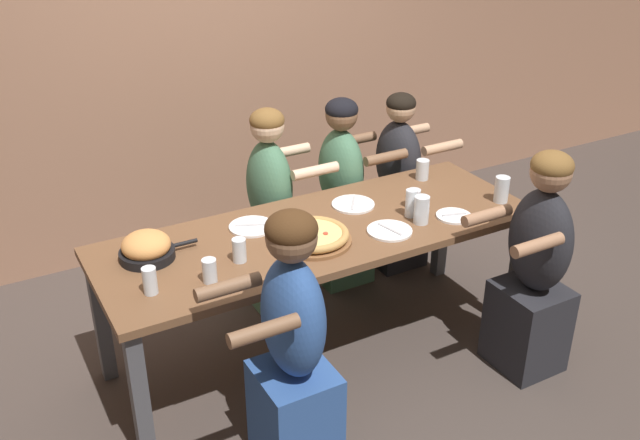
# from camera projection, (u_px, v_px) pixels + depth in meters

# --- Properties ---
(ground_plane) EXTENTS (18.00, 18.00, 0.00)m
(ground_plane) POSITION_uv_depth(u_px,v_px,m) (320.00, 349.00, 3.92)
(ground_plane) COLOR #423833
(ground_plane) RESTS_ON ground
(restaurant_back_panel) EXTENTS (10.00, 0.06, 3.20)m
(restaurant_back_panel) POSITION_uv_depth(u_px,v_px,m) (197.00, 5.00, 4.42)
(restaurant_back_panel) COLOR #9E7056
(restaurant_back_panel) RESTS_ON ground
(dining_table) EXTENTS (2.25, 0.80, 0.75)m
(dining_table) POSITION_uv_depth(u_px,v_px,m) (320.00, 243.00, 3.62)
(dining_table) COLOR brown
(dining_table) RESTS_ON ground
(pizza_board_main) EXTENTS (0.38, 0.38, 0.06)m
(pizza_board_main) POSITION_uv_depth(u_px,v_px,m) (313.00, 236.00, 3.44)
(pizza_board_main) COLOR brown
(pizza_board_main) RESTS_ON dining_table
(skillet_bowl) EXTENTS (0.37, 0.26, 0.13)m
(skillet_bowl) POSITION_uv_depth(u_px,v_px,m) (147.00, 248.00, 3.29)
(skillet_bowl) COLOR black
(skillet_bowl) RESTS_ON dining_table
(empty_plate_a) EXTENTS (0.23, 0.23, 0.02)m
(empty_plate_a) POSITION_uv_depth(u_px,v_px,m) (252.00, 227.00, 3.59)
(empty_plate_a) COLOR white
(empty_plate_a) RESTS_ON dining_table
(empty_plate_b) EXTENTS (0.23, 0.23, 0.02)m
(empty_plate_b) POSITION_uv_depth(u_px,v_px,m) (353.00, 204.00, 3.82)
(empty_plate_b) COLOR white
(empty_plate_b) RESTS_ON dining_table
(empty_plate_c) EXTENTS (0.23, 0.23, 0.02)m
(empty_plate_c) POSITION_uv_depth(u_px,v_px,m) (390.00, 231.00, 3.55)
(empty_plate_c) COLOR white
(empty_plate_c) RESTS_ON dining_table
(empty_plate_d) EXTENTS (0.19, 0.19, 0.02)m
(empty_plate_d) POSITION_uv_depth(u_px,v_px,m) (454.00, 216.00, 3.69)
(empty_plate_d) COLOR white
(empty_plate_d) RESTS_ON dining_table
(drinking_glass_a) EXTENTS (0.07, 0.07, 0.12)m
(drinking_glass_a) POSITION_uv_depth(u_px,v_px,m) (422.00, 171.00, 4.11)
(drinking_glass_a) COLOR silver
(drinking_glass_a) RESTS_ON dining_table
(drinking_glass_b) EXTENTS (0.08, 0.08, 0.14)m
(drinking_glass_b) POSITION_uv_depth(u_px,v_px,m) (502.00, 191.00, 3.84)
(drinking_glass_b) COLOR silver
(drinking_glass_b) RESTS_ON dining_table
(drinking_glass_c) EXTENTS (0.08, 0.08, 0.15)m
(drinking_glass_c) POSITION_uv_depth(u_px,v_px,m) (421.00, 212.00, 3.61)
(drinking_glass_c) COLOR silver
(drinking_glass_c) RESTS_ON dining_table
(drinking_glass_d) EXTENTS (0.07, 0.07, 0.10)m
(drinking_glass_d) POSITION_uv_depth(u_px,v_px,m) (414.00, 200.00, 3.78)
(drinking_glass_d) COLOR silver
(drinking_glass_d) RESTS_ON dining_table
(drinking_glass_e) EXTENTS (0.07, 0.07, 0.11)m
(drinking_glass_e) POSITION_uv_depth(u_px,v_px,m) (239.00, 252.00, 3.27)
(drinking_glass_e) COLOR silver
(drinking_glass_e) RESTS_ON dining_table
(drinking_glass_f) EXTENTS (0.06, 0.06, 0.11)m
(drinking_glass_f) POSITION_uv_depth(u_px,v_px,m) (210.00, 272.00, 3.11)
(drinking_glass_f) COLOR silver
(drinking_glass_f) RESTS_ON dining_table
(drinking_glass_g) EXTENTS (0.06, 0.06, 0.12)m
(drinking_glass_g) POSITION_uv_depth(u_px,v_px,m) (150.00, 281.00, 3.02)
(drinking_glass_g) COLOR silver
(drinking_glass_g) RESTS_ON dining_table
(drinking_glass_h) EXTENTS (0.06, 0.06, 0.15)m
(drinking_glass_h) POSITION_uv_depth(u_px,v_px,m) (411.00, 205.00, 3.68)
(drinking_glass_h) COLOR silver
(drinking_glass_h) RESTS_ON dining_table
(diner_far_right) EXTENTS (0.51, 0.40, 1.16)m
(diner_far_right) POSITION_uv_depth(u_px,v_px,m) (397.00, 189.00, 4.56)
(diner_far_right) COLOR #232328
(diner_far_right) RESTS_ON ground
(diner_near_midleft) EXTENTS (0.51, 0.40, 1.22)m
(diner_near_midleft) POSITION_uv_depth(u_px,v_px,m) (293.00, 353.00, 2.97)
(diner_near_midleft) COLOR #2D5193
(diner_near_midleft) RESTS_ON ground
(diner_far_center) EXTENTS (0.51, 0.40, 1.20)m
(diner_far_center) POSITION_uv_depth(u_px,v_px,m) (271.00, 215.00, 4.16)
(diner_far_center) COLOR #477556
(diner_far_center) RESTS_ON ground
(diner_near_right) EXTENTS (0.51, 0.40, 1.21)m
(diner_near_right) POSITION_uv_depth(u_px,v_px,m) (535.00, 273.00, 3.57)
(diner_near_right) COLOR #232328
(diner_near_right) RESTS_ON ground
(diner_far_midright) EXTENTS (0.51, 0.40, 1.19)m
(diner_far_midright) POSITION_uv_depth(u_px,v_px,m) (341.00, 199.00, 4.37)
(diner_far_midright) COLOR #477556
(diner_far_midright) RESTS_ON ground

